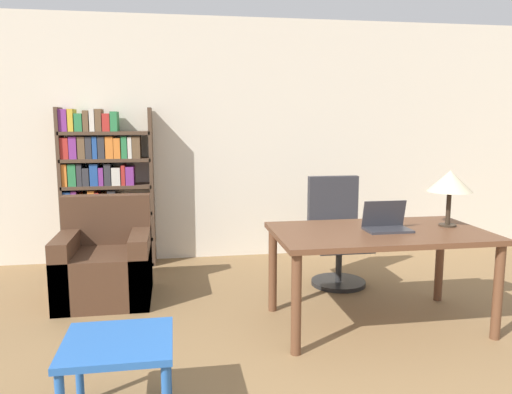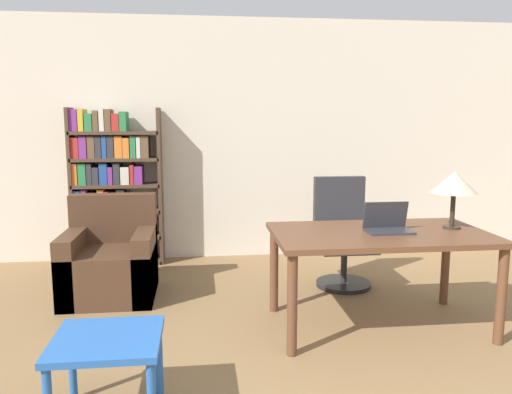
{
  "view_description": "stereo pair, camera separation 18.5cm",
  "coord_description": "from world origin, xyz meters",
  "px_view_note": "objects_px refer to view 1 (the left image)",
  "views": [
    {
      "loc": [
        -0.95,
        -1.16,
        1.57
      ],
      "look_at": [
        -0.34,
        2.54,
        0.99
      ],
      "focal_mm": 35.0,
      "sensor_mm": 36.0,
      "label": 1
    },
    {
      "loc": [
        -0.77,
        -1.18,
        1.57
      ],
      "look_at": [
        -0.34,
        2.54,
        0.99
      ],
      "focal_mm": 35.0,
      "sensor_mm": 36.0,
      "label": 2
    }
  ],
  "objects_px": {
    "bookshelf": "(101,190)",
    "side_table_blue": "(118,354)",
    "desk": "(379,242)",
    "office_chair": "(337,236)",
    "table_lamp": "(450,182)",
    "armchair": "(105,266)",
    "laptop": "(386,224)"
  },
  "relations": [
    {
      "from": "bookshelf",
      "to": "side_table_blue",
      "type": "bearing_deg",
      "value": -81.12
    },
    {
      "from": "desk",
      "to": "bookshelf",
      "type": "height_order",
      "value": "bookshelf"
    },
    {
      "from": "office_chair",
      "to": "side_table_blue",
      "type": "xyz_separation_m",
      "value": [
        -1.85,
        -2.05,
        -0.07
      ]
    },
    {
      "from": "table_lamp",
      "to": "bookshelf",
      "type": "height_order",
      "value": "bookshelf"
    },
    {
      "from": "desk",
      "to": "bookshelf",
      "type": "xyz_separation_m",
      "value": [
        -2.3,
        2.0,
        0.18
      ]
    },
    {
      "from": "table_lamp",
      "to": "bookshelf",
      "type": "relative_size",
      "value": 0.26
    },
    {
      "from": "office_chair",
      "to": "armchair",
      "type": "xyz_separation_m",
      "value": [
        -2.16,
        -0.1,
        -0.16
      ]
    },
    {
      "from": "laptop",
      "to": "office_chair",
      "type": "relative_size",
      "value": 0.33
    },
    {
      "from": "table_lamp",
      "to": "bookshelf",
      "type": "bearing_deg",
      "value": 146.3
    },
    {
      "from": "side_table_blue",
      "to": "office_chair",
      "type": "bearing_deg",
      "value": 47.92
    },
    {
      "from": "side_table_blue",
      "to": "bookshelf",
      "type": "bearing_deg",
      "value": 98.88
    },
    {
      "from": "side_table_blue",
      "to": "armchair",
      "type": "bearing_deg",
      "value": 99.17
    },
    {
      "from": "desk",
      "to": "side_table_blue",
      "type": "height_order",
      "value": "desk"
    },
    {
      "from": "armchair",
      "to": "laptop",
      "type": "bearing_deg",
      "value": -22.88
    },
    {
      "from": "armchair",
      "to": "office_chair",
      "type": "bearing_deg",
      "value": 2.68
    },
    {
      "from": "side_table_blue",
      "to": "laptop",
      "type": "bearing_deg",
      "value": 28.3
    },
    {
      "from": "table_lamp",
      "to": "office_chair",
      "type": "relative_size",
      "value": 0.43
    },
    {
      "from": "office_chair",
      "to": "side_table_blue",
      "type": "distance_m",
      "value": 2.76
    },
    {
      "from": "desk",
      "to": "bookshelf",
      "type": "distance_m",
      "value": 3.06
    },
    {
      "from": "side_table_blue",
      "to": "bookshelf",
      "type": "relative_size",
      "value": 0.32
    },
    {
      "from": "office_chair",
      "to": "armchair",
      "type": "relative_size",
      "value": 1.15
    },
    {
      "from": "office_chair",
      "to": "bookshelf",
      "type": "bearing_deg",
      "value": 157.3
    },
    {
      "from": "table_lamp",
      "to": "side_table_blue",
      "type": "bearing_deg",
      "value": -156.01
    },
    {
      "from": "desk",
      "to": "office_chair",
      "type": "xyz_separation_m",
      "value": [
        0.01,
        1.03,
        -0.19
      ]
    },
    {
      "from": "laptop",
      "to": "side_table_blue",
      "type": "distance_m",
      "value": 2.18
    },
    {
      "from": "armchair",
      "to": "bookshelf",
      "type": "relative_size",
      "value": 0.52
    },
    {
      "from": "desk",
      "to": "armchair",
      "type": "relative_size",
      "value": 1.8
    },
    {
      "from": "bookshelf",
      "to": "armchair",
      "type": "bearing_deg",
      "value": -81.65
    },
    {
      "from": "desk",
      "to": "bookshelf",
      "type": "relative_size",
      "value": 0.94
    },
    {
      "from": "armchair",
      "to": "bookshelf",
      "type": "bearing_deg",
      "value": 98.35
    },
    {
      "from": "table_lamp",
      "to": "desk",
      "type": "bearing_deg",
      "value": -173.95
    },
    {
      "from": "side_table_blue",
      "to": "bookshelf",
      "type": "xyz_separation_m",
      "value": [
        -0.47,
        3.02,
        0.45
      ]
    }
  ]
}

